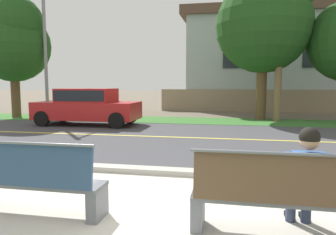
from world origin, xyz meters
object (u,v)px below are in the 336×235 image
Objects in this scene: streetlamp at (47,36)px; shade_tree_left at (267,18)px; bench_left at (31,182)px; bench_right at (277,198)px; shade_tree_far_left at (14,40)px; seated_person_blue at (306,176)px; car_red_far at (87,105)px.

streetlamp is 10.76m from shade_tree_left.
bench_left and bench_right have the same top height.
shade_tree_far_left is at bearing 136.11° from bench_right.
bench_left is 0.26× the size of streetlamp.
shade_tree_far_left reaches higher than seated_person_blue.
shade_tree_far_left is (-1.82, -0.06, -0.15)m from streetlamp.
bench_left is at bearing 180.00° from bench_right.
bench_right is 16.11m from shade_tree_far_left.
shade_tree_far_left reaches higher than bench_left.
streetlamp reaches higher than seated_person_blue.
streetlamp is (-3.12, 2.22, 3.25)m from car_red_far.
car_red_far is (-3.36, 8.74, 0.39)m from bench_left.
seated_person_blue is at bearing -42.62° from shade_tree_far_left.
shade_tree_left is (1.14, 12.21, 4.37)m from bench_right.
shade_tree_far_left is at bearing 137.38° from seated_person_blue.
seated_person_blue is at bearing -51.87° from car_red_far.
car_red_far is (-6.73, 8.57, 0.18)m from seated_person_blue.
bench_right is 0.26× the size of streetlamp.
seated_person_blue is 10.90m from car_red_far.
bench_right is at bearing -53.80° from car_red_far.
shade_tree_left is at bearing 24.70° from car_red_far.
bench_right is at bearing -43.89° from shade_tree_far_left.
shade_tree_left reaches higher than bench_left.
streetlamp is at bearing -173.29° from shade_tree_left.
car_red_far is 6.21m from shade_tree_far_left.
seated_person_blue is at bearing -47.62° from streetlamp.
bench_left is 0.31× the size of shade_tree_far_left.
shade_tree_left reaches higher than streetlamp.
shade_tree_left is (12.47, 1.31, 0.88)m from shade_tree_far_left.
seated_person_blue is 15.00m from streetlamp.
shade_tree_far_left is 12.57m from shade_tree_left.
car_red_far reaches higher than seated_person_blue.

